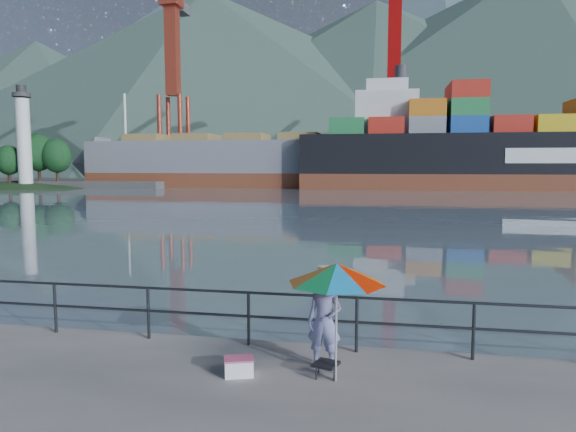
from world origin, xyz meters
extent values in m
cube|color=slate|center=(0.00, 130.00, 0.00)|extent=(500.00, 280.00, 0.00)
cube|color=#514F4C|center=(10.00, 93.00, 0.00)|extent=(200.00, 40.00, 0.40)
cylinder|color=#2D3033|center=(0.00, 1.70, 1.00)|extent=(22.00, 0.05, 0.05)
cylinder|color=#2D3033|center=(0.00, 1.70, 0.55)|extent=(22.00, 0.05, 0.05)
cube|color=#2D3033|center=(0.00, 1.70, 0.50)|extent=(22.00, 0.06, 1.00)
cone|color=#385147|center=(-140.00, 190.00, 27.50)|extent=(228.80, 228.80, 55.00)
cone|color=#385147|center=(-70.00, 200.00, 37.50)|extent=(312.00, 312.00, 75.00)
cone|color=#385147|center=(0.00, 205.00, 34.00)|extent=(282.88, 282.88, 68.00)
cone|color=#385147|center=(60.00, 210.00, 40.00)|extent=(332.80, 332.80, 80.00)
cylinder|color=white|center=(-49.00, 61.00, 6.50)|extent=(2.00, 2.00, 13.00)
cylinder|color=#2D2D2D|center=(-49.00, 61.00, 14.00)|extent=(1.80, 1.80, 2.00)
cube|color=gray|center=(10.00, 92.00, 3.90)|extent=(6.00, 2.40, 7.80)
cube|color=red|center=(16.50, 92.00, 3.90)|extent=(6.00, 2.40, 7.80)
cube|color=red|center=(23.00, 92.00, 3.90)|extent=(6.00, 2.40, 7.80)
cube|color=red|center=(29.50, 92.00, 3.90)|extent=(6.00, 2.40, 7.80)
cube|color=#267F3F|center=(36.00, 92.00, 2.60)|extent=(6.00, 2.40, 5.20)
cube|color=yellow|center=(10.00, 95.00, 3.90)|extent=(6.00, 2.40, 7.80)
cube|color=red|center=(16.50, 95.00, 2.60)|extent=(6.00, 2.40, 5.20)
cube|color=orange|center=(23.00, 95.00, 1.30)|extent=(6.00, 2.40, 2.60)
cube|color=red|center=(29.50, 95.00, 1.30)|extent=(6.00, 2.40, 2.60)
cube|color=gray|center=(36.00, 95.00, 3.90)|extent=(6.00, 2.40, 7.80)
cube|color=gray|center=(10.00, 98.00, 1.30)|extent=(6.00, 2.40, 2.60)
cube|color=orange|center=(16.50, 98.00, 1.30)|extent=(6.00, 2.40, 2.60)
cube|color=gray|center=(23.00, 98.00, 1.30)|extent=(6.00, 2.40, 2.60)
imported|color=#2A3792|center=(2.51, 0.87, 0.79)|extent=(0.61, 0.43, 1.57)
cylinder|color=white|center=(2.74, 0.41, 0.85)|extent=(0.04, 0.04, 1.71)
cone|color=#128A46|center=(2.74, 0.41, 1.71)|extent=(1.67, 1.67, 0.31)
cube|color=black|center=(2.58, 0.52, 0.21)|extent=(0.45, 0.45, 0.05)
cube|color=#2D3033|center=(2.58, 0.52, 0.09)|extent=(0.30, 0.30, 0.19)
cube|color=white|center=(1.20, 0.32, 0.13)|extent=(0.52, 0.42, 0.26)
cylinder|color=black|center=(2.47, 1.90, 0.00)|extent=(0.09, 1.72, 1.21)
cube|color=brown|center=(-14.63, 72.70, 0.75)|extent=(57.71, 9.99, 2.50)
cube|color=gray|center=(-14.63, 72.70, 4.50)|extent=(57.71, 9.99, 5.00)
cube|color=silver|center=(3.84, 72.70, 10.50)|extent=(9.00, 8.39, 7.00)
cube|color=brown|center=(24.45, 71.01, 0.75)|extent=(65.59, 10.93, 2.50)
cube|color=black|center=(24.45, 71.01, 4.80)|extent=(65.59, 10.93, 5.60)
camera|label=1|loc=(3.41, -7.32, 3.37)|focal=32.00mm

